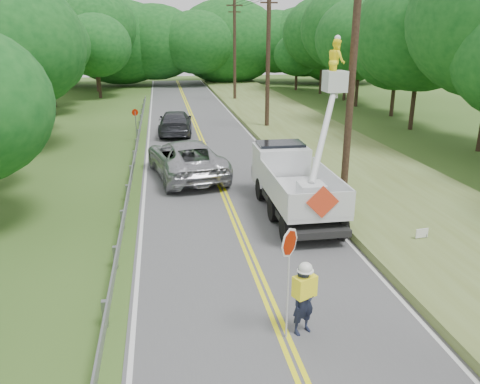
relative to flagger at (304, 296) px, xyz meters
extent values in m
plane|color=#314F19|center=(-0.46, 0.02, -0.99)|extent=(140.00, 140.00, 0.00)
cube|color=#535356|center=(-0.46, 14.02, -0.98)|extent=(7.20, 96.00, 0.02)
cube|color=#FFF617|center=(-0.56, 14.02, -0.97)|extent=(0.12, 96.00, 0.00)
cube|color=#FFF617|center=(-0.36, 14.02, -0.97)|extent=(0.12, 96.00, 0.00)
cube|color=silver|center=(-3.91, 14.02, -0.97)|extent=(0.12, 96.00, 0.00)
cube|color=silver|center=(2.99, 14.02, -0.97)|extent=(0.12, 96.00, 0.00)
cube|color=gray|center=(-4.56, 1.02, -0.64)|extent=(0.12, 0.14, 0.70)
cube|color=gray|center=(-4.56, 4.02, -0.64)|extent=(0.12, 0.14, 0.70)
cube|color=gray|center=(-4.56, 7.02, -0.64)|extent=(0.12, 0.14, 0.70)
cube|color=gray|center=(-4.56, 10.02, -0.64)|extent=(0.12, 0.14, 0.70)
cube|color=gray|center=(-4.56, 13.02, -0.64)|extent=(0.12, 0.14, 0.70)
cube|color=gray|center=(-4.56, 16.02, -0.64)|extent=(0.12, 0.14, 0.70)
cube|color=gray|center=(-4.56, 19.02, -0.64)|extent=(0.12, 0.14, 0.70)
cube|color=gray|center=(-4.56, 22.02, -0.64)|extent=(0.12, 0.14, 0.70)
cube|color=gray|center=(-4.56, 25.02, -0.64)|extent=(0.12, 0.14, 0.70)
cube|color=gray|center=(-4.56, 28.02, -0.64)|extent=(0.12, 0.14, 0.70)
cube|color=gray|center=(-4.56, 31.02, -0.64)|extent=(0.12, 0.14, 0.70)
cube|color=gray|center=(-4.56, 34.02, -0.64)|extent=(0.12, 0.14, 0.70)
cube|color=gray|center=(-4.56, 37.02, -0.64)|extent=(0.12, 0.14, 0.70)
cube|color=gray|center=(-4.46, 15.02, -0.39)|extent=(0.05, 48.00, 0.34)
cylinder|color=black|center=(4.54, 9.02, 4.01)|extent=(0.30, 0.30, 10.00)
cylinder|color=black|center=(4.54, 24.02, 4.01)|extent=(0.30, 0.30, 10.00)
cube|color=black|center=(4.54, 24.02, 7.61)|extent=(1.20, 0.10, 0.10)
cylinder|color=black|center=(4.54, 39.02, 4.01)|extent=(0.30, 0.30, 10.00)
cube|color=black|center=(4.54, 39.02, 8.21)|extent=(1.60, 0.12, 0.12)
cube|color=black|center=(4.54, 39.02, 7.61)|extent=(1.20, 0.10, 0.10)
cube|color=#5D682D|center=(6.64, 14.02, -0.84)|extent=(7.00, 96.00, 0.30)
cylinder|color=#332319|center=(-11.07, 19.90, 0.78)|extent=(0.32, 0.32, 3.55)
ellipsoid|color=#104817|center=(-11.07, 19.90, 5.12)|extent=(8.28, 8.28, 7.28)
cylinder|color=#332319|center=(-12.06, 25.81, 0.23)|extent=(0.32, 0.32, 2.45)
ellipsoid|color=#104817|center=(-12.06, 25.81, 3.22)|extent=(5.71, 5.71, 5.03)
cylinder|color=#332319|center=(-12.07, 33.36, 0.30)|extent=(0.32, 0.32, 2.59)
ellipsoid|color=#104817|center=(-12.07, 33.36, 3.47)|extent=(6.05, 6.05, 5.33)
cylinder|color=#332319|center=(-12.91, 38.03, 0.66)|extent=(0.32, 0.32, 3.31)
ellipsoid|color=#104817|center=(-12.91, 38.03, 4.70)|extent=(7.72, 7.72, 6.79)
cylinder|color=#332319|center=(-9.37, 43.99, 0.58)|extent=(0.32, 0.32, 3.16)
ellipsoid|color=#104817|center=(-9.37, 43.99, 4.44)|extent=(7.36, 7.36, 6.48)
cylinder|color=#332319|center=(-10.29, 50.16, 1.14)|extent=(0.32, 0.32, 4.28)
ellipsoid|color=#104817|center=(-10.29, 50.16, 6.37)|extent=(9.98, 9.98, 8.78)
cylinder|color=#332319|center=(14.86, 22.31, 0.97)|extent=(0.32, 0.32, 3.93)
ellipsoid|color=#104817|center=(14.86, 22.31, 5.78)|extent=(9.17, 9.17, 8.07)
cylinder|color=#332319|center=(16.17, 27.91, 0.56)|extent=(0.32, 0.32, 3.12)
ellipsoid|color=#104817|center=(16.17, 27.91, 4.37)|extent=(7.27, 7.27, 6.40)
cylinder|color=#332319|center=(15.41, 33.66, 0.80)|extent=(0.32, 0.32, 3.60)
ellipsoid|color=#104817|center=(15.41, 33.66, 5.20)|extent=(8.39, 8.39, 7.39)
cylinder|color=#332319|center=(15.93, 38.03, 1.08)|extent=(0.32, 0.32, 4.14)
ellipsoid|color=#104817|center=(15.93, 38.03, 6.14)|extent=(9.66, 9.66, 8.50)
cylinder|color=#332319|center=(15.27, 43.72, 0.94)|extent=(0.32, 0.32, 3.88)
ellipsoid|color=#104817|center=(15.27, 43.72, 5.68)|extent=(9.05, 9.05, 7.96)
cylinder|color=#332319|center=(13.51, 47.72, 0.22)|extent=(0.32, 0.32, 2.42)
ellipsoid|color=#104817|center=(13.51, 47.72, 3.18)|extent=(5.65, 5.65, 4.97)
ellipsoid|color=#104817|center=(-21.46, 55.28, 4.51)|extent=(13.71, 10.28, 10.28)
ellipsoid|color=#104817|center=(-17.50, 57.96, 4.51)|extent=(14.14, 10.61, 10.61)
ellipsoid|color=#104817|center=(-12.61, 57.30, 4.51)|extent=(10.68, 8.01, 8.01)
ellipsoid|color=#104817|center=(-7.79, 56.43, 4.51)|extent=(14.24, 10.68, 10.68)
ellipsoid|color=#104817|center=(-3.45, 56.16, 4.51)|extent=(12.79, 9.59, 9.59)
ellipsoid|color=#104817|center=(2.00, 54.42, 4.51)|extent=(10.59, 7.94, 7.94)
ellipsoid|color=#104817|center=(6.60, 57.81, 4.51)|extent=(15.13, 11.35, 11.35)
ellipsoid|color=#104817|center=(13.05, 57.00, 4.51)|extent=(11.15, 8.36, 8.36)
ellipsoid|color=#104817|center=(16.97, 56.10, 4.51)|extent=(12.47, 9.35, 9.35)
ellipsoid|color=#104817|center=(21.67, 54.09, 4.51)|extent=(14.76, 11.07, 11.07)
imported|color=#191E33|center=(0.01, 0.00, -0.14)|extent=(0.72, 0.61, 1.67)
cube|color=yellow|center=(0.01, 0.00, 0.24)|extent=(0.59, 0.49, 0.51)
ellipsoid|color=white|center=(0.01, 0.00, 0.71)|extent=(0.31, 0.31, 0.25)
cylinder|color=#B7B7B7|center=(-0.42, -0.13, 0.20)|extent=(0.04, 0.04, 2.34)
cylinder|color=#9C1500|center=(-0.42, -0.13, 1.42)|extent=(0.49, 0.50, 0.67)
cylinder|color=black|center=(0.92, 4.93, -0.52)|extent=(0.29, 0.92, 0.92)
cylinder|color=black|center=(2.83, 4.91, -0.52)|extent=(0.29, 0.92, 0.92)
cylinder|color=black|center=(0.93, 6.84, -0.52)|extent=(0.29, 0.92, 0.92)
cylinder|color=black|center=(2.84, 6.82, -0.52)|extent=(0.29, 0.92, 0.92)
cylinder|color=black|center=(0.96, 9.23, -0.52)|extent=(0.29, 0.92, 0.92)
cylinder|color=black|center=(2.87, 9.21, -0.52)|extent=(0.29, 0.92, 0.92)
cube|color=black|center=(1.89, 7.12, -0.45)|extent=(2.06, 6.13, 0.24)
cube|color=silver|center=(1.89, 6.45, 0.03)|extent=(2.24, 4.41, 0.21)
cube|color=silver|center=(0.81, 6.46, 0.51)|extent=(0.10, 4.39, 0.86)
cube|color=silver|center=(2.96, 6.44, 0.51)|extent=(0.10, 4.39, 0.86)
cube|color=silver|center=(1.87, 4.27, 0.51)|extent=(2.20, 0.08, 0.86)
cube|color=silver|center=(1.92, 9.70, 0.31)|extent=(2.16, 1.83, 1.72)
cube|color=black|center=(1.92, 9.89, 0.93)|extent=(1.92, 1.26, 0.72)
cube|color=silver|center=(1.88, 5.40, 0.51)|extent=(0.87, 0.87, 0.76)
cube|color=silver|center=(3.84, 9.02, 3.87)|extent=(0.81, 0.81, 0.81)
imported|color=yellow|center=(3.84, 9.02, 4.66)|extent=(0.62, 0.80, 1.65)
cube|color=red|center=(1.86, 4.21, 0.65)|extent=(1.08, 0.05, 1.08)
imported|color=#AAABB0|center=(-1.93, 13.14, -0.08)|extent=(4.02, 6.87, 1.80)
imported|color=#36373E|center=(-2.05, 23.50, -0.18)|extent=(2.57, 5.60, 1.59)
cylinder|color=gray|center=(-4.63, 21.44, 0.00)|extent=(0.06, 0.06, 1.99)
cylinder|color=#9C1500|center=(-4.63, 21.44, 0.90)|extent=(0.41, 0.23, 0.45)
cube|color=white|center=(5.19, 3.85, -0.50)|extent=(0.45, 0.08, 0.31)
cylinder|color=gray|center=(5.01, 3.85, -0.77)|extent=(0.02, 0.02, 0.45)
cylinder|color=gray|center=(5.37, 3.85, -0.77)|extent=(0.02, 0.02, 0.45)
camera|label=1|loc=(-2.98, -8.98, 5.68)|focal=35.07mm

